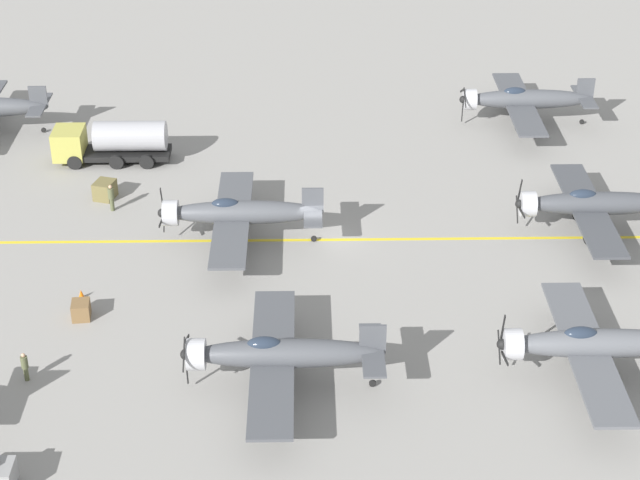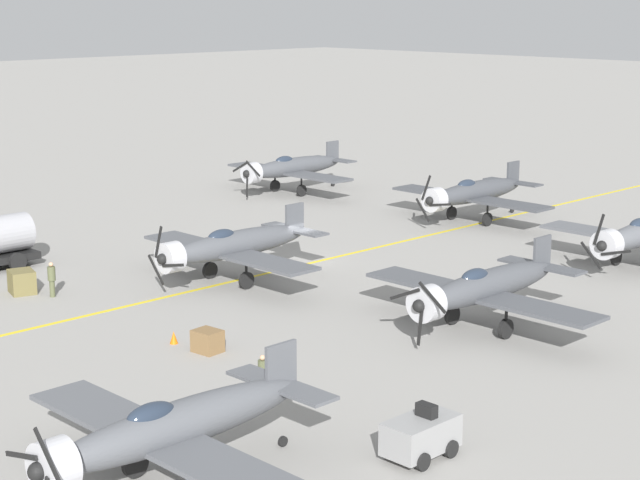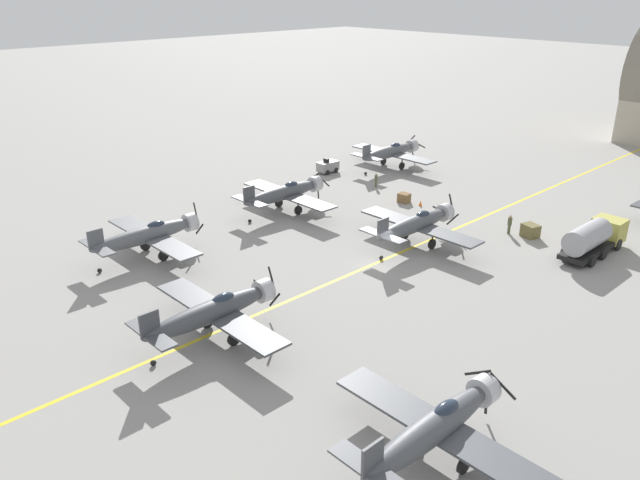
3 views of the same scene
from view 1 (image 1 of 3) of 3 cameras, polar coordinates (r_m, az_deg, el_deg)
The scene contains 13 objects.
ground_plane at distance 65.39m, azimuth 0.04°, elevation 0.01°, with size 400.00×400.00×0.00m, color gray.
taxiway_stripe at distance 65.39m, azimuth 0.04°, elevation 0.01°, with size 0.30×160.00×0.01m, color yellow.
airplane_near_left at distance 54.43m, azimuth 14.42°, elevation -5.39°, with size 12.00×9.98×3.76m.
airplane_mid_left at distance 52.09m, azimuth -2.17°, elevation -6.10°, with size 12.00×9.98×3.65m.
airplane_mid_center at distance 64.38m, azimuth -4.40°, elevation 1.45°, with size 12.00×9.98×3.73m.
airplane_near_center at distance 67.32m, azimuth 14.39°, elevation 1.88°, with size 12.00×9.98×3.71m.
airplane_near_right at distance 81.61m, azimuth 10.82°, elevation 7.37°, with size 12.00×9.98×3.65m.
fuel_tanker at distance 75.95m, azimuth -11.07°, elevation 5.17°, with size 2.68×8.00×2.98m.
ground_crew_walking at distance 69.55m, azimuth -11.07°, elevation 2.28°, with size 0.39×0.39×1.81m.
ground_crew_inspecting at distance 55.17m, azimuth -15.46°, elevation -6.47°, with size 0.35×0.35×1.62m.
supply_crate_by_tanker at distance 59.39m, azimuth -12.63°, elevation -3.66°, with size 1.15×0.96×0.96m, color brown.
supply_crate_mid_lane at distance 71.36m, azimuth -11.40°, elevation 2.64°, with size 1.42×1.19×1.19m, color brown.
traffic_cone at distance 61.15m, azimuth -12.62°, elevation -2.83°, with size 0.36×0.36×0.55m, color orange.
Camera 1 is at (-56.64, 1.00, 32.67)m, focal length 60.00 mm.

